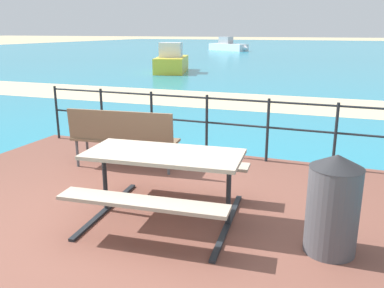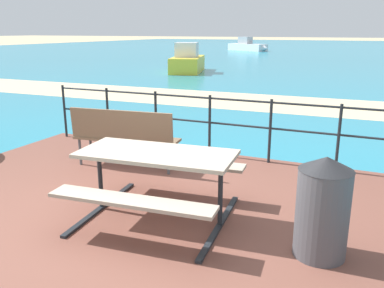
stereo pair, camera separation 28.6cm
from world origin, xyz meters
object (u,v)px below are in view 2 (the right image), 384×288
at_px(park_bench, 124,133).
at_px(boat_near, 248,46).
at_px(trash_bin, 323,207).
at_px(picnic_table, 157,168).
at_px(boat_mid, 188,62).

xyz_separation_m(park_bench, boat_near, (-8.69, 35.96, -0.13)).
xyz_separation_m(trash_bin, boat_near, (-11.63, 37.31, -0.08)).
bearing_deg(picnic_table, boat_mid, 108.01).
distance_m(picnic_table, boat_near, 38.52).
bearing_deg(boat_near, trash_bin, -41.57).
distance_m(boat_near, boat_mid, 22.28).
distance_m(park_bench, boat_mid, 14.92).
distance_m(park_bench, boat_near, 37.00).
height_order(park_bench, trash_bin, trash_bin).
bearing_deg(trash_bin, picnic_table, 177.00).
relative_size(picnic_table, boat_mid, 0.44).
bearing_deg(boat_mid, boat_near, -7.93).
bearing_deg(boat_near, picnic_table, -43.96).
bearing_deg(picnic_table, park_bench, 129.17).
xyz_separation_m(picnic_table, park_bench, (-1.23, 1.26, -0.04)).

